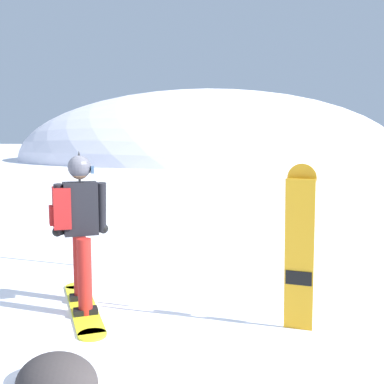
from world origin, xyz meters
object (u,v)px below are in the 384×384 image
Objects in this scene: spare_snowboard at (300,247)px; rock_mid at (57,384)px; snowboarder_main at (78,228)px; piste_marker_near at (80,200)px.

rock_mid is at bearing -134.44° from spare_snowboard.
snowboarder_main is at bearing -174.45° from spare_snowboard.
rock_mid is at bearing -62.92° from snowboarder_main.
piste_marker_near is (-3.33, 1.28, 0.15)m from spare_snowboard.
snowboarder_main is at bearing -57.32° from piste_marker_near.
piste_marker_near is (-0.97, 1.51, 0.07)m from snowboarder_main.
spare_snowboard is 2.48m from rock_mid.
snowboarder_main is 0.99× the size of piste_marker_near.
snowboarder_main is at bearing 117.08° from rock_mid.
piste_marker_near is 2.62× the size of rock_mid.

